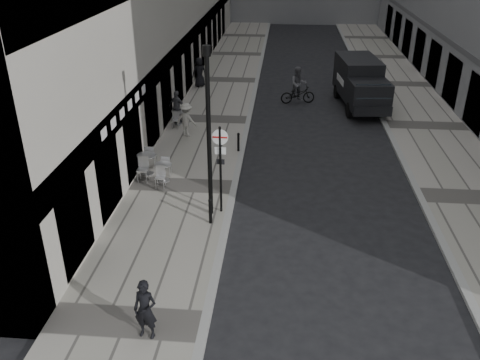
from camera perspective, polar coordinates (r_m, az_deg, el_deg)
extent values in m
cube|color=gray|center=(26.78, -3.35, 6.77)|extent=(4.00, 60.00, 0.12)
cube|color=gray|center=(27.49, 20.11, 5.69)|extent=(4.00, 60.00, 0.12)
imported|color=black|center=(12.69, -10.58, -14.13)|extent=(0.64, 0.47, 1.60)
cylinder|color=black|center=(17.21, -2.19, 1.06)|extent=(0.08, 0.08, 3.16)
cylinder|color=white|center=(16.72, -2.27, 4.83)|extent=(0.54, 0.05, 0.54)
cube|color=#B21414|center=(16.70, -2.27, 4.81)|extent=(0.50, 0.04, 0.05)
cube|color=white|center=(16.94, -2.22, 3.31)|extent=(0.38, 0.04, 0.25)
cylinder|color=black|center=(16.61, -3.50, 4.65)|extent=(0.15, 0.15, 5.60)
cylinder|color=black|center=(15.77, -3.79, 14.29)|extent=(0.26, 0.26, 0.33)
cylinder|color=black|center=(17.06, -3.34, -3.58)|extent=(0.11, 0.11, 0.85)
cylinder|color=black|center=(22.59, -0.19, 4.23)|extent=(0.11, 0.11, 0.80)
cylinder|color=black|center=(27.75, 12.24, 7.67)|extent=(0.37, 0.83, 0.81)
cylinder|color=black|center=(28.21, 15.78, 7.58)|extent=(0.37, 0.83, 0.81)
cylinder|color=black|center=(30.94, 10.87, 9.74)|extent=(0.37, 0.83, 0.81)
cylinder|color=black|center=(31.36, 14.09, 9.64)|extent=(0.37, 0.83, 0.81)
cube|color=black|center=(30.07, 13.05, 11.36)|extent=(2.41, 3.84, 2.02)
cube|color=black|center=(27.62, 14.27, 9.24)|extent=(2.21, 2.03, 1.41)
cube|color=#1E2328|center=(26.81, 14.77, 9.57)|extent=(1.80, 0.55, 0.75)
imported|color=black|center=(29.63, 6.50, 9.52)|extent=(2.05, 1.05, 1.03)
imported|color=#4E4E53|center=(29.46, 6.56, 10.68)|extent=(1.07, 0.90, 1.93)
imported|color=#515156|center=(26.08, -7.07, 8.13)|extent=(1.06, 0.78, 1.67)
imported|color=#ACA79E|center=(24.30, -6.05, 6.75)|extent=(1.19, 0.92, 1.62)
imported|color=black|center=(32.32, -4.59, 11.97)|extent=(1.05, 0.94, 1.79)
cylinder|color=silver|center=(20.25, -8.51, -0.04)|extent=(0.42, 0.42, 0.03)
cylinder|color=silver|center=(20.10, -8.57, 0.84)|extent=(0.06, 0.06, 0.70)
cylinder|color=silver|center=(19.95, -8.64, 1.75)|extent=(0.66, 0.66, 0.03)
cylinder|color=#B4B3B6|center=(26.13, -6.96, 6.27)|extent=(0.40, 0.40, 0.03)
cylinder|color=#B4B3B6|center=(26.02, -7.00, 6.95)|extent=(0.05, 0.05, 0.67)
cylinder|color=#B4B3B6|center=(25.91, -7.04, 7.65)|extent=(0.64, 0.64, 0.03)
cylinder|color=#AFAFB2|center=(20.93, -10.31, 0.73)|extent=(0.48, 0.48, 0.03)
cylinder|color=#AFAFB2|center=(20.76, -10.39, 1.73)|extent=(0.07, 0.07, 0.81)
cylinder|color=#AFAFB2|center=(20.60, -10.48, 2.75)|extent=(0.77, 0.77, 0.03)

